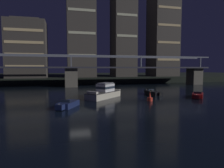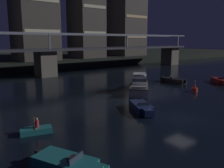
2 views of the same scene
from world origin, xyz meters
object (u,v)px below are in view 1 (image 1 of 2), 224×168
object	(u,v)px
speedboat_mid_center	(153,93)
tower_east_tall	(123,28)
tower_east_low	(163,36)
channel_buoy	(150,98)
speedboat_near_center	(198,95)
tower_central	(81,25)
river_bridge	(71,72)
cabin_cruiser_near_left	(105,92)
tower_west_tall	(27,49)
speedboat_near_right	(68,104)

from	to	relation	value
speedboat_mid_center	tower_east_tall	bearing A→B (deg)	82.02
tower_east_low	channel_buoy	distance (m)	58.65
tower_east_tall	speedboat_near_center	size ratio (longest dim) A/B	8.74
tower_east_tall	channel_buoy	size ratio (longest dim) A/B	22.74
tower_central	speedboat_mid_center	xyz separation A→B (m)	(11.54, -40.64, -21.91)
channel_buoy	river_bridge	bearing A→B (deg)	112.45
cabin_cruiser_near_left	speedboat_mid_center	xyz separation A→B (m)	(10.54, 1.60, -0.64)
river_bridge	cabin_cruiser_near_left	distance (m)	24.79
tower_east_tall	channel_buoy	distance (m)	53.02
cabin_cruiser_near_left	speedboat_near_center	xyz separation A→B (m)	(17.12, -3.77, -0.64)
speedboat_mid_center	channel_buoy	distance (m)	7.94
tower_west_tall	channel_buoy	distance (m)	52.29
tower_east_tall	speedboat_near_center	bearing A→B (deg)	-88.88
tower_central	speedboat_near_center	bearing A→B (deg)	-68.51
cabin_cruiser_near_left	channel_buoy	world-z (taller)	cabin_cruiser_near_left
river_bridge	speedboat_mid_center	size ratio (longest dim) A/B	17.28
tower_east_low	channel_buoy	world-z (taller)	tower_east_low
cabin_cruiser_near_left	speedboat_near_right	bearing A→B (deg)	-132.20
tower_central	river_bridge	bearing A→B (deg)	-103.56
speedboat_near_right	tower_west_tall	bearing A→B (deg)	106.00
tower_east_low	speedboat_near_center	size ratio (longest dim) A/B	7.72
tower_east_low	tower_west_tall	bearing A→B (deg)	-175.15
tower_east_low	speedboat_near_center	distance (m)	53.17
tower_central	tower_east_low	world-z (taller)	tower_central
tower_east_tall	speedboat_mid_center	size ratio (longest dim) A/B	7.65
tower_west_tall	tower_central	distance (m)	21.87
river_bridge	tower_east_low	bearing A→B (deg)	25.32
tower_west_tall	tower_east_tall	bearing A→B (deg)	6.35
tower_east_tall	speedboat_near_center	world-z (taller)	tower_east_tall
tower_east_low	speedboat_near_right	distance (m)	67.73
tower_west_tall	speedboat_mid_center	world-z (taller)	tower_west_tall
tower_central	speedboat_near_center	xyz separation A→B (m)	(18.12, -46.01, -21.91)
tower_east_low	channel_buoy	size ratio (longest dim) A/B	20.08
cabin_cruiser_near_left	channel_buoy	xyz separation A→B (m)	(6.69, -5.34, -0.57)
speedboat_mid_center	channel_buoy	bearing A→B (deg)	-119.02
tower_east_tall	cabin_cruiser_near_left	xyz separation A→B (m)	(-16.22, -42.14, -21.01)
speedboat_mid_center	speedboat_near_right	bearing A→B (deg)	-152.24
speedboat_near_right	channel_buoy	bearing A→B (deg)	9.25
tower_central	channel_buoy	world-z (taller)	tower_central
tower_east_tall	channel_buoy	bearing A→B (deg)	-101.35
tower_west_tall	cabin_cruiser_near_left	xyz separation A→B (m)	(19.93, -38.11, -11.15)
channel_buoy	tower_east_low	bearing A→B (deg)	60.16
river_bridge	tower_east_tall	size ratio (longest dim) A/B	2.26
channel_buoy	speedboat_near_right	bearing A→B (deg)	-170.75
tower_east_tall	tower_east_low	bearing A→B (deg)	1.83
tower_west_tall	speedboat_near_center	distance (m)	57.14
cabin_cruiser_near_left	river_bridge	bearing A→B (deg)	102.74
speedboat_mid_center	channel_buoy	xyz separation A→B (m)	(-3.85, -6.94, 0.06)
tower_east_tall	tower_west_tall	bearing A→B (deg)	-173.65
speedboat_mid_center	tower_west_tall	bearing A→B (deg)	129.84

